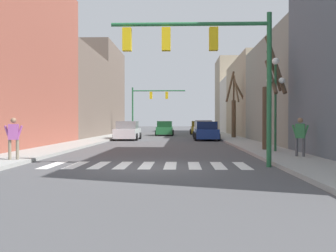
{
  "coord_description": "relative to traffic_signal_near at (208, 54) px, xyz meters",
  "views": [
    {
      "loc": [
        1.31,
        -14.0,
        1.66
      ],
      "look_at": [
        0.13,
        20.7,
        1.26
      ],
      "focal_mm": 42.0,
      "sensor_mm": 36.0,
      "label": 1
    }
  ],
  "objects": [
    {
      "name": "traffic_signal_far",
      "position": [
        -4.93,
        32.35,
        0.01
      ],
      "size": [
        6.36,
        0.28,
        5.73
      ],
      "color": "#236038",
      "rests_on": "ground_plane"
    },
    {
      "name": "street_lamp_right_corner",
      "position": [
        3.8,
        5.74,
        -0.65
      ],
      "size": [
        0.95,
        0.36,
        4.76
      ],
      "color": "#1E4C2D",
      "rests_on": "sidewalk_right"
    },
    {
      "name": "pedestrian_crossing_street",
      "position": [
        4.16,
        2.73,
        -3.0
      ],
      "size": [
        0.69,
        0.37,
        1.68
      ],
      "rotation": [
        0.0,
        0.0,
        5.88
      ],
      "color": "#4C4C51",
      "rests_on": "sidewalk_right"
    },
    {
      "name": "traffic_signal_near",
      "position": [
        0.0,
        0.0,
        0.0
      ],
      "size": [
        5.86,
        0.28,
        5.63
      ],
      "color": "#236038",
      "rests_on": "ground_plane"
    },
    {
      "name": "car_parked_left_near",
      "position": [
        1.24,
        20.64,
        -3.37
      ],
      "size": [
        2.19,
        4.74,
        1.66
      ],
      "rotation": [
        0.0,
        0.0,
        1.57
      ],
      "color": "navy",
      "rests_on": "ground_plane"
    },
    {
      "name": "car_driving_away_lane",
      "position": [
        -5.85,
        20.9,
        -3.36
      ],
      "size": [
        2.17,
        4.76,
        1.69
      ],
      "rotation": [
        0.0,
        0.0,
        1.57
      ],
      "color": "silver",
      "rests_on": "ground_plane"
    },
    {
      "name": "building_row_right",
      "position": [
        7.91,
        23.98,
        0.61
      ],
      "size": [
        6.0,
        61.12,
        11.82
      ],
      "color": "#515B66",
      "rests_on": "ground_plane"
    },
    {
      "name": "car_driving_toward_lane",
      "position": [
        1.25,
        36.95,
        -3.34
      ],
      "size": [
        2.18,
        4.78,
        1.72
      ],
      "rotation": [
        0.0,
        0.0,
        1.57
      ],
      "color": "#A38423",
      "rests_on": "ground_plane"
    },
    {
      "name": "car_parked_right_mid",
      "position": [
        -2.96,
        32.39,
        -3.35
      ],
      "size": [
        2.12,
        4.79,
        1.7
      ],
      "rotation": [
        0.0,
        0.0,
        -1.57
      ],
      "color": "#236B38",
      "rests_on": "ground_plane"
    },
    {
      "name": "pedestrian_near_right_corner",
      "position": [
        -7.64,
        0.93,
        -3.01
      ],
      "size": [
        0.72,
        0.31,
        1.67
      ],
      "rotation": [
        0.0,
        0.0,
        0.24
      ],
      "color": "#7A705B",
      "rests_on": "sidewalk_left"
    },
    {
      "name": "sidewalk_right",
      "position": [
        3.68,
        -0.41,
        -4.07
      ],
      "size": [
        2.45,
        90.0,
        0.15
      ],
      "color": "#9E9E99",
      "rests_on": "ground_plane"
    },
    {
      "name": "street_tree_left_mid",
      "position": [
        4.04,
        23.2,
        -1.1
      ],
      "size": [
        2.06,
        4.6,
        6.32
      ],
      "color": "brown",
      "rests_on": "sidewalk_right"
    },
    {
      "name": "street_tree_right_far",
      "position": [
        3.73,
        6.87,
        -1.36
      ],
      "size": [
        1.39,
        3.25,
        6.15
      ],
      "color": "#473828",
      "rests_on": "sidewalk_right"
    },
    {
      "name": "car_parked_left_mid",
      "position": [
        1.28,
        26.42,
        -3.32
      ],
      "size": [
        2.11,
        4.16,
        1.78
      ],
      "rotation": [
        0.0,
        0.0,
        1.57
      ],
      "color": "white",
      "rests_on": "ground_plane"
    },
    {
      "name": "ground_plane",
      "position": [
        -2.3,
        -0.41,
        -4.15
      ],
      "size": [
        240.0,
        240.0,
        0.0
      ],
      "primitive_type": "plane",
      "color": "#4C4C4F"
    },
    {
      "name": "crosswalk_stripes",
      "position": [
        -2.3,
        0.41,
        -4.14
      ],
      "size": [
        7.65,
        2.6,
        0.01
      ],
      "color": "white",
      "rests_on": "ground_plane"
    },
    {
      "name": "building_row_left",
      "position": [
        -12.5,
        18.51,
        1.32
      ],
      "size": [
        6.0,
        50.69,
        11.63
      ],
      "color": "#515B66",
      "rests_on": "ground_plane"
    }
  ]
}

